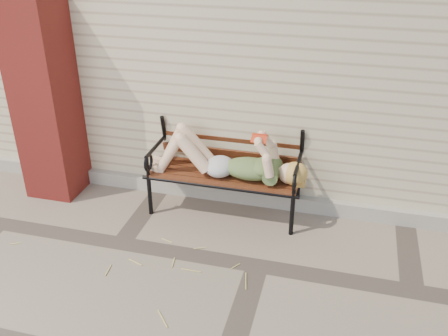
# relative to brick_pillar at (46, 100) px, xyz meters

# --- Properties ---
(ground) EXTENTS (80.00, 80.00, 0.00)m
(ground) POSITION_rel_brick_pillar_xyz_m (2.30, -0.75, -1.00)
(ground) COLOR #7A695D
(ground) RESTS_ON ground
(house_wall) EXTENTS (8.00, 4.00, 3.00)m
(house_wall) POSITION_rel_brick_pillar_xyz_m (2.30, 2.25, 0.50)
(house_wall) COLOR #C4B899
(house_wall) RESTS_ON ground
(foundation_strip) EXTENTS (8.00, 0.10, 0.15)m
(foundation_strip) POSITION_rel_brick_pillar_xyz_m (2.30, 0.22, -0.93)
(foundation_strip) COLOR gray
(foundation_strip) RESTS_ON ground
(brick_pillar) EXTENTS (0.50, 0.50, 2.00)m
(brick_pillar) POSITION_rel_brick_pillar_xyz_m (0.00, 0.00, 0.00)
(brick_pillar) COLOR #A12924
(brick_pillar) RESTS_ON ground
(garden_bench) EXTENTS (1.57, 0.63, 1.02)m
(garden_bench) POSITION_rel_brick_pillar_xyz_m (1.82, 0.09, -0.43)
(garden_bench) COLOR black
(garden_bench) RESTS_ON ground
(reading_woman) EXTENTS (1.48, 0.34, 0.47)m
(reading_woman) POSITION_rel_brick_pillar_xyz_m (1.83, -0.04, -0.40)
(reading_woman) COLOR #0A3849
(reading_woman) RESTS_ON ground
(straw_scatter) EXTENTS (2.85, 1.69, 0.01)m
(straw_scatter) POSITION_rel_brick_pillar_xyz_m (1.02, -1.44, -0.99)
(straw_scatter) COLOR tan
(straw_scatter) RESTS_ON ground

